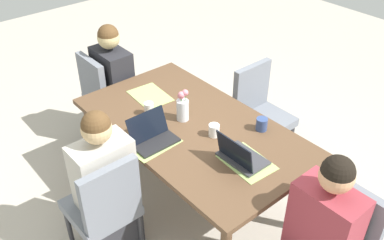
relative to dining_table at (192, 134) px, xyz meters
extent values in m
plane|color=#B2A899|center=(0.00, 0.00, -0.68)|extent=(10.00, 10.00, 0.00)
cube|color=brown|center=(0.00, 0.00, 0.06)|extent=(1.85, 1.04, 0.04)
cylinder|color=brown|center=(-0.84, -0.44, -0.32)|extent=(0.07, 0.07, 0.72)
cylinder|color=brown|center=(0.84, -0.44, -0.32)|extent=(0.07, 0.07, 0.72)
cylinder|color=brown|center=(0.84, 0.44, -0.32)|extent=(0.07, 0.07, 0.72)
cube|color=slate|center=(-1.27, -0.20, 0.00)|extent=(0.42, 0.06, 0.45)
cube|color=#93333D|center=(-1.21, -0.01, 0.02)|extent=(0.40, 0.24, 0.50)
sphere|color=tan|center=(-1.21, -0.01, 0.39)|extent=(0.20, 0.20, 0.20)
sphere|color=black|center=(-1.21, -0.01, 0.42)|extent=(0.19, 0.19, 0.19)
cube|color=slate|center=(0.02, 0.83, -0.27)|extent=(0.44, 0.44, 0.08)
cube|color=slate|center=(-0.17, 0.83, 0.00)|extent=(0.06, 0.42, 0.45)
cylinder|color=#333338|center=(0.21, 1.02, -0.49)|extent=(0.04, 0.04, 0.37)
cylinder|color=#333338|center=(0.21, 0.64, -0.49)|extent=(0.04, 0.04, 0.37)
cylinder|color=#333338|center=(-0.17, 0.64, -0.49)|extent=(0.04, 0.04, 0.37)
cube|color=#2D2D33|center=(0.02, 0.77, -0.45)|extent=(0.36, 0.34, 0.45)
cube|color=#B7B2A8|center=(0.02, 0.77, 0.02)|extent=(0.24, 0.40, 0.50)
sphere|color=tan|center=(0.02, 0.77, 0.39)|extent=(0.20, 0.20, 0.20)
sphere|color=#51381E|center=(0.02, 0.77, 0.42)|extent=(0.19, 0.19, 0.19)
cube|color=slate|center=(1.23, -0.01, -0.27)|extent=(0.44, 0.44, 0.08)
cube|color=slate|center=(1.23, 0.18, 0.00)|extent=(0.42, 0.06, 0.45)
cylinder|color=#333338|center=(1.42, -0.20, -0.49)|extent=(0.04, 0.04, 0.37)
cylinder|color=#333338|center=(1.04, -0.20, -0.49)|extent=(0.04, 0.04, 0.37)
cylinder|color=#333338|center=(1.42, 0.18, -0.49)|extent=(0.04, 0.04, 0.37)
cylinder|color=#333338|center=(1.04, 0.18, -0.49)|extent=(0.04, 0.04, 0.37)
cube|color=#2D2D33|center=(1.17, -0.01, -0.45)|extent=(0.34, 0.36, 0.45)
cube|color=#232328|center=(1.17, -0.01, 0.02)|extent=(0.40, 0.24, 0.50)
sphere|color=tan|center=(1.17, -0.01, 0.39)|extent=(0.20, 0.20, 0.20)
sphere|color=#51381E|center=(1.17, -0.01, 0.42)|extent=(0.19, 0.19, 0.19)
cube|color=slate|center=(0.00, -0.87, -0.27)|extent=(0.44, 0.44, 0.08)
cube|color=slate|center=(0.19, -0.87, 0.00)|extent=(0.06, 0.42, 0.45)
cylinder|color=#333338|center=(-0.19, -1.06, -0.49)|extent=(0.04, 0.04, 0.37)
cylinder|color=#333338|center=(-0.19, -0.68, -0.49)|extent=(0.04, 0.04, 0.37)
cylinder|color=#333338|center=(0.19, -1.06, -0.49)|extent=(0.04, 0.04, 0.37)
cylinder|color=#333338|center=(0.19, -0.68, -0.49)|extent=(0.04, 0.04, 0.37)
cylinder|color=silver|center=(0.11, 0.00, 0.16)|extent=(0.09, 0.09, 0.17)
sphere|color=#DB7584|center=(0.12, 0.01, 0.29)|extent=(0.05, 0.05, 0.05)
cylinder|color=#477A3D|center=(0.12, 0.01, 0.27)|extent=(0.01, 0.01, 0.04)
sphere|color=#DB7584|center=(0.11, 0.01, 0.30)|extent=(0.05, 0.05, 0.05)
cylinder|color=#477A3D|center=(0.11, 0.01, 0.27)|extent=(0.01, 0.01, 0.06)
sphere|color=#DB7584|center=(0.10, -0.02, 0.32)|extent=(0.05, 0.05, 0.05)
cylinder|color=#477A3D|center=(0.10, -0.02, 0.28)|extent=(0.01, 0.01, 0.07)
cube|color=#9EBC66|center=(-0.57, -0.01, 0.08)|extent=(0.38, 0.28, 0.00)
cube|color=#9EBC66|center=(0.01, 0.36, 0.08)|extent=(0.28, 0.37, 0.00)
cube|color=#9EBC66|center=(0.55, -0.01, 0.08)|extent=(0.38, 0.29, 0.00)
cube|color=black|center=(0.01, 0.35, 0.09)|extent=(0.22, 0.32, 0.02)
cube|color=black|center=(0.08, 0.35, 0.19)|extent=(0.08, 0.31, 0.19)
cube|color=#38383D|center=(-0.53, -0.01, 0.09)|extent=(0.32, 0.22, 0.02)
cube|color=black|center=(-0.53, 0.08, 0.20)|extent=(0.31, 0.05, 0.20)
cylinder|color=#33477A|center=(-0.37, -0.36, 0.13)|extent=(0.09, 0.09, 0.10)
cylinder|color=white|center=(0.33, 0.16, 0.13)|extent=(0.07, 0.07, 0.10)
cylinder|color=white|center=(-0.20, -0.04, 0.12)|extent=(0.08, 0.08, 0.09)
camera|label=1|loc=(-2.02, 1.71, 1.97)|focal=40.12mm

